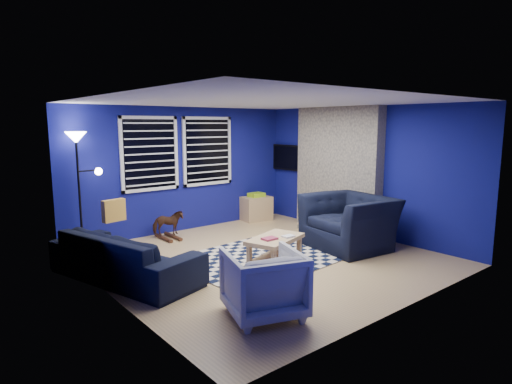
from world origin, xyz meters
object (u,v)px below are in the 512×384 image
Objects in this scene: floor_lamp at (78,154)px; coffee_table at (275,245)px; sofa at (125,256)px; cabinet at (256,208)px; tv at (289,158)px; armchair_bent at (264,283)px; rocking_horse at (168,223)px; armchair_big at (349,222)px.

coffee_table is at bearing -52.33° from floor_lamp.
sofa is 4.16m from cabinet.
tv is 3.65m from coffee_table.
cabinet is at bearing 55.81° from coffee_table.
coffee_table is (1.26, 1.21, -0.06)m from armchair_bent.
cabinet is 4.06m from floor_lamp.
armchair_bent is at bearing -121.21° from cabinet.
armchair_bent is at bearing -177.08° from sofa.
floor_lamp is (-4.57, 0.25, 0.27)m from tv.
tv is at bearing -88.36° from sofa.
tv reaches higher than rocking_horse.
coffee_table is at bearing -117.09° from armchair_bent.
tv is at bearing -3.08° from floor_lamp.
armchair_bent reaches higher than sofa.
armchair_big is (3.67, -0.99, 0.12)m from sofa.
armchair_big is 1.68m from coffee_table.
tv is 4.59m from floor_lamp.
rocking_horse is 2.50m from coffee_table.
armchair_bent is (-3.80, -3.60, -1.02)m from tv.
sofa is at bearing 160.22° from rocking_horse.
tv reaches higher than armchair_bent.
rocking_horse is at bearing -168.09° from cabinet.
tv reaches higher than cabinet.
rocking_horse is 2.33m from cabinet.
tv is 3.27m from rocking_horse.
cabinet is (-0.75, 0.25, -1.12)m from tv.
armchair_big is 0.69× the size of floor_lamp.
tv is 1.37m from cabinet.
armchair_big reaches higher than coffee_table.
tv is at bearing 43.13° from coffee_table.
sofa is 3.34× the size of cabinet.
cabinet is at bearing -61.23° from rocking_horse.
floor_lamp is at bearing -118.41° from armchair_big.
armchair_big is at bearing -36.20° from floor_lamp.
cabinet is at bearing 161.68° from tv.
armchair_bent is 1.21× the size of cabinet.
armchair_big is 2.03× the size of cabinet.
sofa is 1.64× the size of armchair_big.
cabinet is (2.32, 0.19, -0.03)m from rocking_horse.
cabinet is at bearing -109.42° from armchair_bent.
sofa reaches higher than coffee_table.
cabinet is (3.05, 3.85, -0.10)m from armchair_bent.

